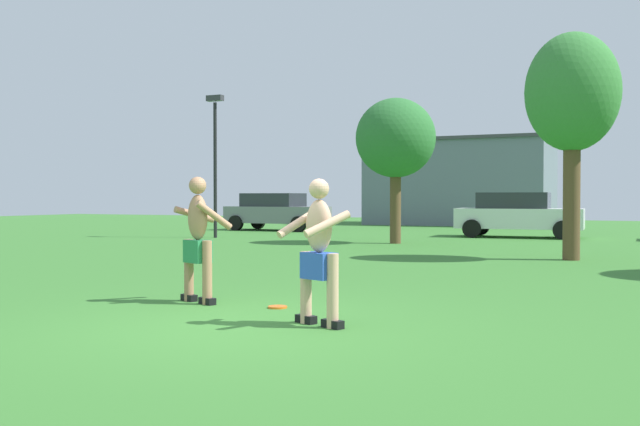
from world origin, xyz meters
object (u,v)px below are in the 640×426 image
object	(u,v)px
tree_right_field	(572,95)
car_white_far_end	(518,214)
car_gray_mid_lot	(276,211)
lamp_post	(215,149)
player_near	(319,249)
tree_behind_players	(396,139)
player_in_green	(198,236)
frisbee	(278,307)

from	to	relation	value
tree_right_field	car_white_far_end	bearing A→B (deg)	106.78
car_gray_mid_lot	lamp_post	world-z (taller)	lamp_post
player_near	tree_behind_players	size ratio (longest dim) A/B	0.37
car_gray_mid_lot	tree_right_field	xyz separation A→B (m)	(12.96, -10.04, 2.88)
player_in_green	tree_right_field	xyz separation A→B (m)	(3.85, 9.05, 2.81)
car_gray_mid_lot	car_white_far_end	distance (m)	10.33
player_in_green	car_gray_mid_lot	xyz separation A→B (m)	(-9.11, 19.09, -0.07)
car_white_far_end	tree_behind_players	distance (m)	6.23
player_in_green	tree_right_field	size ratio (longest dim) A/B	0.33
car_white_far_end	lamp_post	size ratio (longest dim) A/B	0.89
frisbee	lamp_post	size ratio (longest dim) A/B	0.05
player_in_green	car_white_far_end	world-z (taller)	player_in_green
lamp_post	tree_behind_players	world-z (taller)	lamp_post
car_white_far_end	tree_right_field	bearing A→B (deg)	-73.22
player_near	player_in_green	xyz separation A→B (m)	(-2.21, 0.91, 0.04)
car_white_far_end	lamp_post	bearing A→B (deg)	-153.86
tree_behind_players	frisbee	bearing A→B (deg)	-77.58
car_gray_mid_lot	tree_behind_players	size ratio (longest dim) A/B	0.98
car_gray_mid_lot	lamp_post	bearing A→B (deg)	-82.90
player_near	player_in_green	bearing A→B (deg)	157.65
player_near	frisbee	distance (m)	1.62
frisbee	car_white_far_end	xyz separation A→B (m)	(-0.03, 17.94, 0.81)
lamp_post	tree_right_field	distance (m)	12.96
car_white_far_end	tree_behind_players	bearing A→B (deg)	-119.24
car_white_far_end	tree_behind_players	world-z (taller)	tree_behind_players
car_white_far_end	tree_right_field	world-z (taller)	tree_right_field
car_white_far_end	tree_right_field	size ratio (longest dim) A/B	0.86
tree_behind_players	car_gray_mid_lot	bearing A→B (deg)	140.47
frisbee	lamp_post	world-z (taller)	lamp_post
lamp_post	car_gray_mid_lot	bearing A→B (deg)	97.10
player_near	frisbee	world-z (taller)	player_near
car_gray_mid_lot	tree_right_field	bearing A→B (deg)	-37.77
frisbee	tree_behind_players	world-z (taller)	tree_behind_players
car_gray_mid_lot	tree_behind_players	xyz separation A→B (m)	(7.45, -6.15, 2.36)
player_in_green	tree_behind_players	distance (m)	13.24
frisbee	car_gray_mid_lot	xyz separation A→B (m)	(-10.30, 19.06, 0.81)
car_gray_mid_lot	lamp_post	distance (m)	6.28
car_white_far_end	frisbee	bearing A→B (deg)	-89.91
car_white_far_end	lamp_post	distance (m)	10.88
car_gray_mid_lot	tree_right_field	size ratio (longest dim) A/B	0.85
frisbee	tree_behind_players	distance (m)	13.59
lamp_post	player_in_green	bearing A→B (deg)	-57.73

